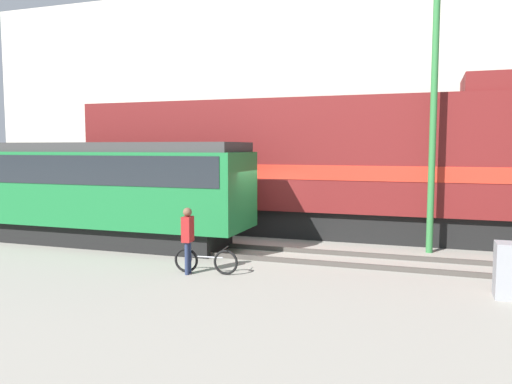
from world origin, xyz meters
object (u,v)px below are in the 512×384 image
(freight_locomotive, at_px, (306,164))
(signal_box, at_px, (512,271))
(streetcar, at_px, (68,185))
(person, at_px, (188,234))
(bicycle, at_px, (206,261))
(utility_pole_left, at_px, (433,126))

(freight_locomotive, bearing_deg, signal_box, -46.63)
(streetcar, height_order, person, streetcar)
(bicycle, relative_size, signal_box, 1.42)
(bicycle, height_order, person, person)
(utility_pole_left, bearing_deg, streetcar, -170.10)
(freight_locomotive, distance_m, utility_pole_left, 5.00)
(person, xyz_separation_m, utility_pole_left, (5.82, 4.75, 2.81))
(streetcar, relative_size, bicycle, 7.53)
(streetcar, relative_size, person, 7.51)
(person, bearing_deg, utility_pole_left, 39.22)
(streetcar, distance_m, person, 6.55)
(freight_locomotive, relative_size, utility_pole_left, 2.19)
(streetcar, xyz_separation_m, signal_box, (13.37, -2.31, -1.33))
(freight_locomotive, xyz_separation_m, utility_pole_left, (4.39, -2.04, 1.26))
(bicycle, xyz_separation_m, person, (-0.41, -0.19, 0.71))
(streetcar, relative_size, utility_pole_left, 1.66)
(freight_locomotive, distance_m, person, 7.12)
(signal_box, bearing_deg, freight_locomotive, 133.37)
(signal_box, bearing_deg, bicycle, -178.30)
(person, relative_size, signal_box, 1.42)
(bicycle, xyz_separation_m, signal_box, (7.07, 0.21, 0.28))
(bicycle, bearing_deg, person, -155.08)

